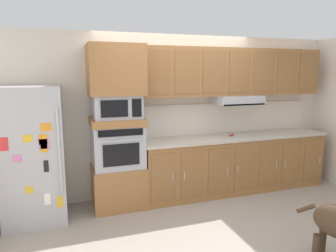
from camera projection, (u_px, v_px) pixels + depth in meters
The scene contains 13 objects.
ground_plane at pixel (202, 218), 4.17m from camera, with size 9.60×9.60×0.00m, color #9E9389.
back_kitchen_wall at pixel (174, 115), 4.98m from camera, with size 6.20×0.12×2.50m, color beige.
refrigerator at pixel (33, 155), 3.98m from camera, with size 0.76×0.73×1.76m.
oven_base_cabinet at pixel (119, 186), 4.50m from camera, with size 0.74×0.62×0.60m, color #996638.
built_in_oven at pixel (118, 146), 4.39m from camera, with size 0.70×0.62×0.60m.
appliance_mid_shelf at pixel (117, 121), 4.34m from camera, with size 0.74×0.62×0.10m, color #996638.
microwave at pixel (116, 106), 4.30m from camera, with size 0.64×0.54×0.32m.
appliance_upper_cabinet at pixel (115, 70), 4.21m from camera, with size 0.74×0.62×0.68m, color #996638.
lower_cabinet_run at pixel (235, 164), 5.08m from camera, with size 3.09×0.63×0.88m.
countertop_slab at pixel (236, 137), 5.01m from camera, with size 3.13×0.64×0.04m, color #BCB2A3.
backsplash_panel at pixel (227, 118), 5.23m from camera, with size 3.13×0.02×0.50m, color silver.
upper_cabinet_with_hood at pixel (234, 74), 4.95m from camera, with size 3.09×0.48×0.88m.
screwdriver at pixel (232, 135), 4.94m from camera, with size 0.16×0.16×0.03m.
Camera 1 is at (-1.68, -3.53, 1.94)m, focal length 33.13 mm.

